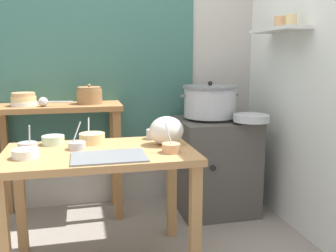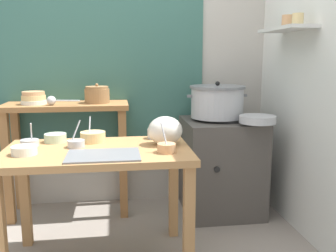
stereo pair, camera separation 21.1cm
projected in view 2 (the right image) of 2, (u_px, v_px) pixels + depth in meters
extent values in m
cube|color=#B2ADA3|center=(120.00, 52.00, 3.16)|extent=(4.40, 0.10, 2.60)
cube|color=#38665B|center=(89.00, 46.00, 3.06)|extent=(1.90, 0.02, 2.10)
cube|color=silver|center=(320.00, 50.00, 2.46)|extent=(0.10, 3.20, 2.60)
cube|color=silver|center=(286.00, 29.00, 2.61)|extent=(0.20, 0.56, 0.02)
cylinder|color=#E5C684|center=(298.00, 19.00, 2.44)|extent=(0.07, 0.07, 0.08)
cylinder|color=tan|center=(288.00, 21.00, 2.58)|extent=(0.08, 0.08, 0.08)
cube|color=#B27F4C|center=(98.00, 152.00, 2.21)|extent=(1.10, 0.66, 0.04)
cube|color=#B27F4C|center=(0.00, 236.00, 1.93)|extent=(0.06, 0.06, 0.68)
cube|color=#B27F4C|center=(189.00, 225.00, 2.07)|extent=(0.06, 0.06, 0.68)
cube|color=#B27F4C|center=(25.00, 197.00, 2.48)|extent=(0.06, 0.06, 0.68)
cube|color=#B27F4C|center=(173.00, 190.00, 2.61)|extent=(0.06, 0.06, 0.68)
cube|color=#9E6B3D|center=(66.00, 106.00, 2.91)|extent=(0.96, 0.40, 0.04)
cube|color=#9E6B3D|center=(8.00, 169.00, 2.79)|extent=(0.06, 0.06, 0.86)
cube|color=#9E6B3D|center=(123.00, 165.00, 2.91)|extent=(0.06, 0.06, 0.86)
cube|color=#9E6B3D|center=(18.00, 159.00, 3.08)|extent=(0.06, 0.06, 0.86)
cube|color=#9E6B3D|center=(122.00, 155.00, 3.20)|extent=(0.06, 0.06, 0.86)
cube|color=#4C4742|center=(221.00, 166.00, 3.04)|extent=(0.60, 0.60, 0.76)
cylinder|color=black|center=(222.00, 119.00, 2.97)|extent=(0.36, 0.36, 0.02)
cylinder|color=black|center=(217.00, 169.00, 2.72)|extent=(0.04, 0.02, 0.04)
cylinder|color=#B7BABF|center=(217.00, 103.00, 2.96)|extent=(0.41, 0.41, 0.23)
cylinder|color=slate|center=(217.00, 87.00, 2.94)|extent=(0.44, 0.44, 0.02)
sphere|color=black|center=(218.00, 83.00, 2.94)|extent=(0.04, 0.04, 0.04)
cube|color=slate|center=(189.00, 96.00, 2.92)|extent=(0.04, 0.02, 0.02)
cube|color=slate|center=(245.00, 95.00, 2.98)|extent=(0.04, 0.02, 0.02)
cylinder|color=olive|center=(97.00, 96.00, 2.93)|extent=(0.19, 0.19, 0.11)
cylinder|color=olive|center=(97.00, 88.00, 2.92)|extent=(0.18, 0.18, 0.02)
sphere|color=olive|center=(97.00, 85.00, 2.92)|extent=(0.02, 0.02, 0.02)
cylinder|color=silver|center=(34.00, 102.00, 2.86)|extent=(0.19, 0.19, 0.03)
cylinder|color=#E5C684|center=(34.00, 98.00, 2.85)|extent=(0.18, 0.18, 0.04)
cylinder|color=tan|center=(33.00, 93.00, 2.84)|extent=(0.17, 0.17, 0.03)
sphere|color=#B7BABF|center=(51.00, 101.00, 2.80)|extent=(0.07, 0.07, 0.07)
cylinder|color=#B7BABF|center=(68.00, 101.00, 2.79)|extent=(0.18, 0.05, 0.01)
cube|color=slate|center=(103.00, 155.00, 2.04)|extent=(0.40, 0.28, 0.01)
ellipsoid|color=silver|center=(165.00, 131.00, 2.30)|extent=(0.21, 0.18, 0.18)
cylinder|color=#B7BABF|center=(257.00, 119.00, 2.73)|extent=(0.27, 0.27, 0.05)
cylinder|color=#E5C684|center=(93.00, 137.00, 2.39)|extent=(0.16, 0.16, 0.07)
cylinder|color=maroon|center=(93.00, 133.00, 2.38)|extent=(0.14, 0.14, 0.01)
cylinder|color=#B7BABF|center=(89.00, 129.00, 2.38)|extent=(0.02, 0.09, 0.16)
cylinder|color=silver|center=(24.00, 150.00, 2.07)|extent=(0.14, 0.14, 0.05)
cylinder|color=beige|center=(24.00, 147.00, 2.07)|extent=(0.12, 0.12, 0.01)
cylinder|color=#B7BABF|center=(30.00, 143.00, 2.27)|extent=(0.11, 0.11, 0.04)
cylinder|color=maroon|center=(29.00, 141.00, 2.27)|extent=(0.09, 0.09, 0.01)
cylinder|color=#B7BABF|center=(31.00, 134.00, 2.26)|extent=(0.02, 0.07, 0.15)
cylinder|color=tan|center=(167.00, 148.00, 2.12)|extent=(0.11, 0.11, 0.05)
cylinder|color=brown|center=(167.00, 145.00, 2.12)|extent=(0.09, 0.09, 0.01)
cylinder|color=#B7BABF|center=(165.00, 138.00, 2.10)|extent=(0.05, 0.07, 0.17)
cylinder|color=#B7D1AD|center=(55.00, 138.00, 2.38)|extent=(0.14, 0.14, 0.05)
cylinder|color=maroon|center=(55.00, 135.00, 2.38)|extent=(0.12, 0.12, 0.01)
cylinder|color=#B7BABF|center=(76.00, 144.00, 2.24)|extent=(0.10, 0.10, 0.04)
cylinder|color=brown|center=(76.00, 141.00, 2.24)|extent=(0.09, 0.09, 0.01)
cylinder|color=#B7BABF|center=(75.00, 134.00, 2.24)|extent=(0.08, 0.05, 0.16)
cylinder|color=#B7BABF|center=(155.00, 134.00, 2.49)|extent=(0.10, 0.10, 0.06)
cylinder|color=beige|center=(155.00, 130.00, 2.48)|extent=(0.09, 0.09, 0.01)
cylinder|color=#B7BABF|center=(155.00, 128.00, 2.49)|extent=(0.09, 0.02, 0.14)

